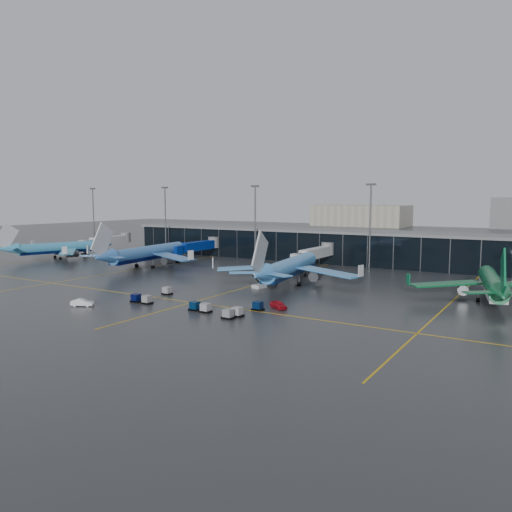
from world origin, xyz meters
The scene contains 13 objects.
ground centered at (0.00, 0.00, 0.00)m, with size 600.00×600.00×0.00m, color #282B2D.
terminal_pier centered at (0.00, 62.00, 5.42)m, with size 142.00×17.00×10.70m.
jet_bridges centered at (-35.00, 42.99, 4.55)m, with size 94.00×27.50×7.20m.
flood_masts centered at (5.00, 50.00, 13.81)m, with size 203.00×0.50×25.50m.
taxi_lines centered at (10.00, 10.61, 0.01)m, with size 220.00×120.00×0.02m.
airliner_klm_west centered at (-76.22, 20.01, 6.16)m, with size 35.21×40.10×12.32m, color #3C98C6, non-canonical shape.
airliner_arkefly centered at (-35.15, 19.91, 6.93)m, with size 39.62×45.12×13.87m, color #3A75C0, non-canonical shape.
airliner_klm_near centered at (16.60, 15.26, 6.78)m, with size 38.75×44.13×13.56m, color #4595E3, non-canonical shape.
airliner_aer_lingus centered at (61.85, 18.40, 5.97)m, with size 34.12×38.85×11.94m, color #0B6432, non-canonical shape.
baggage_carts centered at (13.74, -18.93, 0.76)m, with size 27.49×12.85×1.70m.
mobile_airstair centered at (12.96, 6.55, 0.77)m, with size 2.62×3.47×3.45m.
service_van_red centered at (27.75, -10.85, 0.77)m, with size 1.82×4.52×1.54m, color #B20D1C.
service_van_white centered at (-6.24, -29.07, 0.72)m, with size 1.53×4.40×1.45m, color white.
Camera 1 is at (73.36, -93.30, 21.03)m, focal length 35.00 mm.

